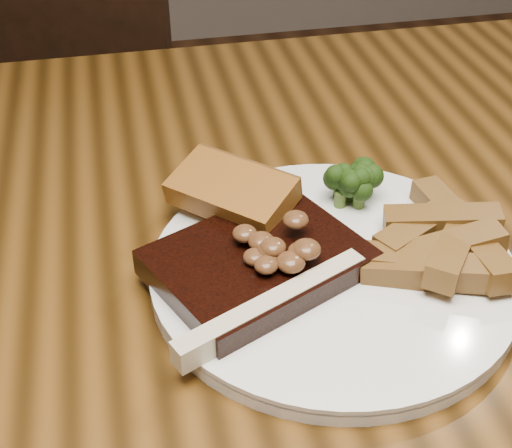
{
  "coord_description": "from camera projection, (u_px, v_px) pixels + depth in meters",
  "views": [
    {
      "loc": [
        -0.08,
        -0.45,
        1.14
      ],
      "look_at": [
        0.02,
        0.01,
        0.78
      ],
      "focal_mm": 50.0,
      "sensor_mm": 36.0,
      "label": 1
    }
  ],
  "objects": [
    {
      "name": "dining_table",
      "position": [
        242.0,
        339.0,
        0.66
      ],
      "size": [
        1.6,
        0.9,
        0.75
      ],
      "color": "#533210",
      "rests_on": "ground"
    },
    {
      "name": "plate",
      "position": [
        332.0,
        272.0,
        0.58
      ],
      "size": [
        0.36,
        0.36,
        0.01
      ],
      "primitive_type": "cylinder",
      "rotation": [
        0.0,
        0.0,
        0.26
      ],
      "color": "white",
      "rests_on": "dining_table"
    },
    {
      "name": "potato_wedges",
      "position": [
        430.0,
        244.0,
        0.58
      ],
      "size": [
        0.12,
        0.12,
        0.02
      ],
      "primitive_type": null,
      "color": "brown",
      "rests_on": "plate"
    },
    {
      "name": "mushroom_pile",
      "position": [
        271.0,
        237.0,
        0.55
      ],
      "size": [
        0.07,
        0.07,
        0.03
      ],
      "primitive_type": null,
      "color": "brown",
      "rests_on": "steak"
    },
    {
      "name": "chair_far",
      "position": [
        76.0,
        131.0,
        1.28
      ],
      "size": [
        0.53,
        0.53,
        0.9
      ],
      "rotation": [
        0.0,
        0.0,
        2.84
      ],
      "color": "black",
      "rests_on": "ground"
    },
    {
      "name": "steak_bone",
      "position": [
        273.0,
        311.0,
        0.52
      ],
      "size": [
        0.16,
        0.08,
        0.02
      ],
      "primitive_type": "cube",
      "rotation": [
        0.0,
        0.0,
        0.43
      ],
      "color": "beige",
      "rests_on": "plate"
    },
    {
      "name": "garlic_bread",
      "position": [
        232.0,
        210.0,
        0.62
      ],
      "size": [
        0.11,
        0.11,
        0.02
      ],
      "primitive_type": "cube",
      "rotation": [
        0.0,
        0.0,
        -0.77
      ],
      "color": "#96521B",
      "rests_on": "plate"
    },
    {
      "name": "broccoli_cluster",
      "position": [
        362.0,
        183.0,
        0.64
      ],
      "size": [
        0.06,
        0.06,
        0.04
      ],
      "primitive_type": null,
      "color": "#1D370C",
      "rests_on": "plate"
    },
    {
      "name": "steak",
      "position": [
        258.0,
        263.0,
        0.56
      ],
      "size": [
        0.19,
        0.17,
        0.02
      ],
      "primitive_type": "cube",
      "rotation": [
        0.0,
        0.0,
        0.43
      ],
      "color": "black",
      "rests_on": "plate"
    }
  ]
}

